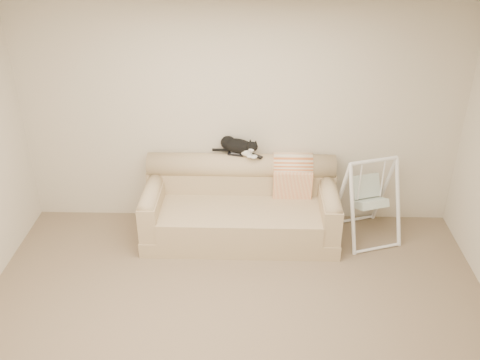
{
  "coord_description": "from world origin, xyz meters",
  "views": [
    {
      "loc": [
        0.15,
        -3.61,
        3.59
      ],
      "look_at": [
        0.01,
        1.27,
        0.9
      ],
      "focal_mm": 40.0,
      "sensor_mm": 36.0,
      "label": 1
    }
  ],
  "objects_px": {
    "tuxedo_cat": "(238,146)",
    "remote_b": "(256,156)",
    "sofa": "(241,207)",
    "baby_swing": "(369,198)",
    "remote_a": "(236,154)"
  },
  "relations": [
    {
      "from": "tuxedo_cat",
      "to": "remote_b",
      "type": "bearing_deg",
      "value": -14.33
    },
    {
      "from": "tuxedo_cat",
      "to": "baby_swing",
      "type": "height_order",
      "value": "tuxedo_cat"
    },
    {
      "from": "sofa",
      "to": "remote_b",
      "type": "relative_size",
      "value": 13.5
    },
    {
      "from": "sofa",
      "to": "remote_a",
      "type": "height_order",
      "value": "remote_a"
    },
    {
      "from": "sofa",
      "to": "remote_b",
      "type": "distance_m",
      "value": 0.62
    },
    {
      "from": "tuxedo_cat",
      "to": "baby_swing",
      "type": "bearing_deg",
      "value": -10.38
    },
    {
      "from": "sofa",
      "to": "tuxedo_cat",
      "type": "height_order",
      "value": "tuxedo_cat"
    },
    {
      "from": "sofa",
      "to": "remote_b",
      "type": "xyz_separation_m",
      "value": [
        0.17,
        0.21,
        0.56
      ]
    },
    {
      "from": "remote_b",
      "to": "tuxedo_cat",
      "type": "bearing_deg",
      "value": 165.67
    },
    {
      "from": "tuxedo_cat",
      "to": "sofa",
      "type": "bearing_deg",
      "value": -82.48
    },
    {
      "from": "remote_a",
      "to": "baby_swing",
      "type": "distance_m",
      "value": 1.59
    },
    {
      "from": "sofa",
      "to": "remote_a",
      "type": "xyz_separation_m",
      "value": [
        -0.06,
        0.24,
        0.56
      ]
    },
    {
      "from": "sofa",
      "to": "baby_swing",
      "type": "distance_m",
      "value": 1.45
    },
    {
      "from": "sofa",
      "to": "remote_a",
      "type": "distance_m",
      "value": 0.61
    },
    {
      "from": "remote_a",
      "to": "tuxedo_cat",
      "type": "distance_m",
      "value": 0.1
    }
  ]
}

